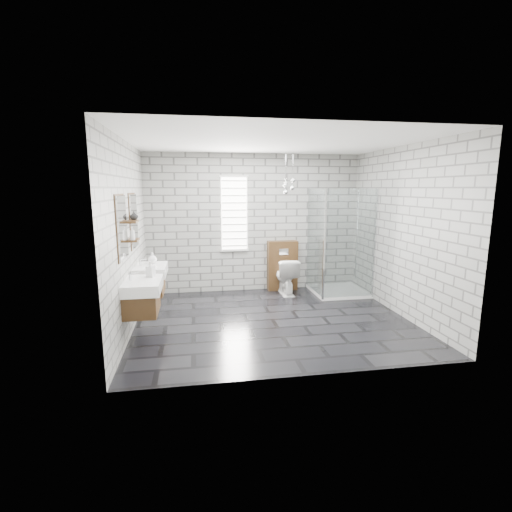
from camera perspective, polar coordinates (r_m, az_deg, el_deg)
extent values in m
cube|color=black|center=(5.93, 2.57, -9.83)|extent=(4.20, 3.60, 0.02)
cube|color=white|center=(5.61, 2.80, 17.24)|extent=(4.20, 3.60, 0.02)
cube|color=#979792|center=(7.38, -0.28, 5.03)|extent=(4.20, 0.02, 2.70)
cube|color=#979792|center=(3.88, 8.29, 0.03)|extent=(4.20, 0.02, 2.70)
cube|color=#979792|center=(5.57, -19.10, 2.70)|extent=(0.02, 3.60, 2.70)
cube|color=#979792|center=(6.39, 21.54, 3.47)|extent=(0.02, 3.60, 2.70)
cube|color=#472E15|center=(5.17, -17.13, -6.82)|extent=(0.42, 0.62, 0.30)
cube|color=silver|center=(5.14, -14.93, -6.47)|extent=(0.02, 0.35, 0.01)
cube|color=white|center=(5.11, -16.99, -4.40)|extent=(0.47, 0.70, 0.15)
cylinder|color=silver|center=(5.10, -18.80, -2.97)|extent=(0.04, 0.04, 0.12)
cylinder|color=silver|center=(5.08, -18.27, -2.41)|extent=(0.10, 0.02, 0.02)
cube|color=white|center=(5.01, -19.93, 4.16)|extent=(0.03, 0.55, 0.80)
cube|color=#472E15|center=(5.01, -20.06, 4.15)|extent=(0.01, 0.59, 0.84)
cube|color=#472E15|center=(6.09, -15.98, -4.19)|extent=(0.42, 0.62, 0.30)
cube|color=silver|center=(6.06, -14.11, -3.87)|extent=(0.02, 0.35, 0.01)
cube|color=white|center=(6.03, -15.85, -2.11)|extent=(0.47, 0.70, 0.15)
cylinder|color=silver|center=(6.03, -17.37, -0.90)|extent=(0.04, 0.04, 0.12)
cylinder|color=silver|center=(6.01, -16.93, -0.42)|extent=(0.10, 0.02, 0.02)
cube|color=white|center=(5.95, -18.30, 5.15)|extent=(0.03, 0.55, 0.80)
cube|color=#472E15|center=(5.95, -18.42, 5.14)|extent=(0.01, 0.59, 0.84)
cube|color=#472E15|center=(5.51, -18.35, 2.35)|extent=(0.14, 0.30, 0.03)
cube|color=#472E15|center=(5.48, -18.50, 5.04)|extent=(0.14, 0.30, 0.03)
cube|color=white|center=(7.28, -3.38, 6.52)|extent=(0.50, 0.02, 1.40)
cube|color=silver|center=(7.26, -3.42, 12.19)|extent=(0.56, 0.04, 0.04)
cube|color=silver|center=(7.35, -3.30, 0.91)|extent=(0.56, 0.04, 0.04)
cube|color=silver|center=(7.33, -3.31, 1.59)|extent=(0.48, 0.01, 0.02)
cube|color=silver|center=(7.31, -3.32, 2.68)|extent=(0.48, 0.01, 0.02)
cube|color=silver|center=(7.30, -3.33, 3.77)|extent=(0.48, 0.01, 0.02)
cube|color=silver|center=(7.28, -3.34, 4.86)|extent=(0.48, 0.01, 0.02)
cube|color=silver|center=(7.27, -3.35, 5.96)|extent=(0.48, 0.01, 0.02)
cube|color=silver|center=(7.26, -3.36, 7.06)|extent=(0.48, 0.01, 0.02)
cube|color=silver|center=(7.25, -3.38, 8.17)|extent=(0.48, 0.01, 0.02)
cube|color=silver|center=(7.25, -3.39, 9.27)|extent=(0.48, 0.01, 0.02)
cube|color=silver|center=(7.25, -3.40, 10.38)|extent=(0.48, 0.01, 0.03)
cube|color=silver|center=(7.25, -3.41, 11.48)|extent=(0.48, 0.01, 0.03)
cube|color=#472E15|center=(7.51, 4.08, -1.47)|extent=(0.60, 0.20, 1.00)
cube|color=silver|center=(7.35, 4.30, 0.66)|extent=(0.18, 0.01, 0.12)
cube|color=white|center=(7.56, 12.47, -5.27)|extent=(1.00, 1.00, 0.06)
cube|color=silver|center=(6.91, 14.30, 1.67)|extent=(1.00, 0.01, 2.00)
cube|color=silver|center=(7.19, 9.16, 2.19)|extent=(0.01, 1.00, 2.00)
cube|color=silver|center=(6.73, 10.48, 1.59)|extent=(0.03, 0.03, 2.00)
cube|color=silver|center=(7.12, 17.84, 1.74)|extent=(0.03, 0.03, 2.00)
cylinder|color=silver|center=(7.71, 15.27, 3.02)|extent=(0.02, 0.02, 1.80)
cylinder|color=silver|center=(7.62, 15.05, 9.90)|extent=(0.14, 0.14, 0.02)
sphere|color=silver|center=(6.93, 4.57, 9.76)|extent=(0.09, 0.09, 0.09)
cylinder|color=silver|center=(6.94, 4.61, 12.97)|extent=(0.01, 0.01, 0.69)
sphere|color=silver|center=(6.99, 5.58, 10.39)|extent=(0.09, 0.09, 0.09)
cylinder|color=silver|center=(7.00, 5.63, 13.26)|extent=(0.01, 0.01, 0.61)
sphere|color=silver|center=(7.09, 4.55, 11.09)|extent=(0.09, 0.09, 0.09)
cylinder|color=silver|center=(7.10, 4.58, 13.57)|extent=(0.01, 0.01, 0.53)
sphere|color=silver|center=(7.02, 4.49, 10.81)|extent=(0.09, 0.09, 0.09)
cylinder|color=silver|center=(7.03, 4.53, 13.46)|extent=(0.01, 0.01, 0.56)
sphere|color=silver|center=(7.07, 5.69, 11.51)|extent=(0.09, 0.09, 0.09)
cylinder|color=silver|center=(7.08, 5.74, 13.78)|extent=(0.01, 0.01, 0.47)
imported|color=white|center=(7.26, 4.61, -3.10)|extent=(0.40, 0.69, 0.70)
imported|color=#B2B2B2|center=(5.23, -15.91, -1.93)|extent=(0.13, 0.13, 0.22)
imported|color=#B2B2B2|center=(6.15, -15.66, -0.30)|extent=(0.16, 0.16, 0.18)
imported|color=#B2B2B2|center=(5.38, -18.49, 3.32)|extent=(0.09, 0.09, 0.18)
imported|color=#B2B2B2|center=(5.59, -18.26, 5.92)|extent=(0.12, 0.12, 0.12)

